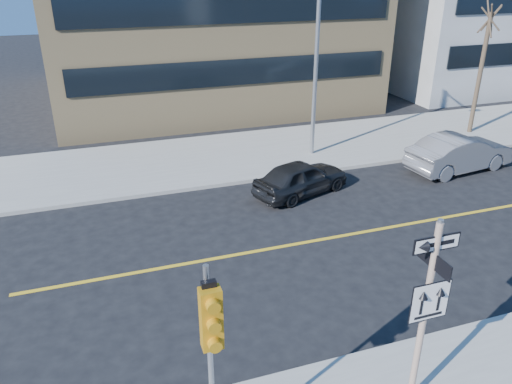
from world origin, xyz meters
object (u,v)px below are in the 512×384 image
object	(u,v)px
parked_car_a	(301,178)
streetlight_a	(319,50)
sign_pole	(426,307)
traffic_signal	(211,334)
street_tree_west	(490,22)
parked_car_b	(460,153)

from	to	relation	value
parked_car_a	streetlight_a	bearing A→B (deg)	-51.19
sign_pole	parked_car_a	distance (m)	10.29
traffic_signal	sign_pole	bearing A→B (deg)	2.11
traffic_signal	parked_car_a	bearing A→B (deg)	59.64
sign_pole	streetlight_a	world-z (taller)	streetlight_a
sign_pole	streetlight_a	distance (m)	14.05
street_tree_west	sign_pole	bearing A→B (deg)	-133.26
sign_pole	street_tree_west	distance (m)	19.22
traffic_signal	streetlight_a	distance (m)	15.72
sign_pole	traffic_signal	distance (m)	4.05
traffic_signal	parked_car_a	distance (m)	11.94
streetlight_a	parked_car_b	bearing A→B (deg)	-32.14
parked_car_b	parked_car_a	bearing A→B (deg)	83.16
parked_car_a	parked_car_b	bearing A→B (deg)	-108.64
parked_car_a	parked_car_b	xyz separation A→B (m)	(7.28, 0.05, 0.12)
sign_pole	street_tree_west	bearing A→B (deg)	46.74
sign_pole	parked_car_a	xyz separation A→B (m)	(1.92, 9.95, -1.78)
traffic_signal	street_tree_west	size ratio (longest dim) A/B	0.63
traffic_signal	streetlight_a	xyz separation A→B (m)	(8.00, 13.42, 1.73)
parked_car_b	streetlight_a	distance (m)	7.31
street_tree_west	parked_car_b	bearing A→B (deg)	-134.98
parked_car_a	parked_car_b	distance (m)	7.28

